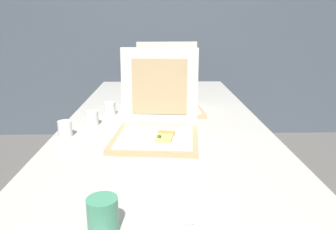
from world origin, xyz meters
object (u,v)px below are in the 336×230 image
object	(u,v)px
cup_white_mid	(110,108)
pizza_box_middle	(169,100)
cup_printed_front	(103,215)
table	(164,126)
cup_white_near_center	(92,118)
napkin_pile	(207,208)
pizza_box_front	(157,126)
cup_white_far	(132,97)
cup_white_near_left	(65,129)

from	to	relation	value
cup_white_mid	pizza_box_middle	bearing A→B (deg)	16.93
pizza_box_middle	cup_printed_front	distance (m)	1.17
table	cup_white_near_center	size ratio (longest dim) A/B	31.13
pizza_box_middle	cup_white_mid	bearing A→B (deg)	-167.32
pizza_box_middle	cup_white_near_center	bearing A→B (deg)	-147.35
cup_white_near_center	napkin_pile	bearing A→B (deg)	-59.47
cup_white_near_center	cup_printed_front	xyz separation A→B (m)	(0.20, -0.86, 0.01)
pizza_box_front	pizza_box_middle	world-z (taller)	same
napkin_pile	cup_white_far	bearing A→B (deg)	103.56
cup_printed_front	napkin_pile	world-z (taller)	cup_printed_front
napkin_pile	pizza_box_middle	bearing A→B (deg)	94.11
cup_white_far	napkin_pile	size ratio (longest dim) A/B	0.39
table	cup_white_near_left	world-z (taller)	cup_white_near_left
cup_white_far	cup_white_near_center	distance (m)	0.49
pizza_box_front	pizza_box_middle	bearing A→B (deg)	87.77
cup_white_near_center	napkin_pile	size ratio (longest dim) A/B	0.39
cup_white_far	cup_printed_front	xyz separation A→B (m)	(0.04, -1.32, 0.01)
pizza_box_front	cup_white_far	distance (m)	0.68
cup_white_far	pizza_box_middle	bearing A→B (deg)	-38.06
cup_white_near_center	cup_white_near_left	bearing A→B (deg)	-116.99
pizza_box_front	napkin_pile	world-z (taller)	pizza_box_front
cup_white_near_left	cup_white_mid	size ratio (longest dim) A/B	1.00
table	cup_white_near_left	bearing A→B (deg)	-146.23
cup_white_mid	table	bearing A→B (deg)	-12.51
cup_white_near_center	cup_printed_front	distance (m)	0.89
pizza_box_front	cup_printed_front	size ratio (longest dim) A/B	4.64
cup_printed_front	table	bearing A→B (deg)	81.14
table	napkin_pile	distance (m)	0.91
cup_white_near_left	cup_white_mid	bearing A→B (deg)	67.98
pizza_box_front	cup_white_mid	bearing A→B (deg)	129.19
pizza_box_front	cup_white_near_left	xyz separation A→B (m)	(-0.40, 0.03, -0.02)
cup_printed_front	napkin_pile	distance (m)	0.28
cup_white_mid	cup_printed_front	xyz separation A→B (m)	(0.14, -1.05, 0.01)
cup_white_near_center	cup_white_mid	xyz separation A→B (m)	(0.06, 0.19, 0.00)
cup_white_far	cup_white_mid	world-z (taller)	same
pizza_box_middle	cup_white_near_center	size ratio (longest dim) A/B	5.42
cup_white_near_center	cup_printed_front	bearing A→B (deg)	-77.24
cup_white_mid	napkin_pile	bearing A→B (deg)	-67.50
cup_white_near_left	cup_printed_front	bearing A→B (deg)	-68.01
cup_printed_front	cup_white_near_left	bearing A→B (deg)	111.99
cup_white_near_left	cup_white_far	size ratio (longest dim) A/B	1.00
table	cup_white_near_left	xyz separation A→B (m)	(-0.44, -0.29, 0.08)
cup_printed_front	pizza_box_front	bearing A→B (deg)	79.67
pizza_box_middle	cup_white_near_left	distance (m)	0.65
cup_white_near_center	cup_white_far	bearing A→B (deg)	70.85
cup_white_near_left	cup_printed_front	xyz separation A→B (m)	(0.28, -0.70, 0.01)
cup_printed_front	cup_white_far	bearing A→B (deg)	91.56
table	pizza_box_front	distance (m)	0.34
cup_white_near_center	napkin_pile	xyz separation A→B (m)	(0.46, -0.78, -0.03)
cup_white_mid	cup_white_near_left	bearing A→B (deg)	-112.02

